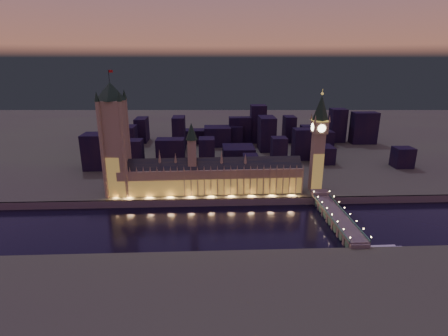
{
  "coord_description": "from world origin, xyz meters",
  "views": [
    {
      "loc": [
        -10.87,
        -302.94,
        151.55
      ],
      "look_at": [
        5.0,
        55.0,
        38.0
      ],
      "focal_mm": 28.0,
      "sensor_mm": 36.0,
      "label": 1
    }
  ],
  "objects_px": {
    "palace_of_westminster": "(210,176)",
    "westminster_bridge": "(335,217)",
    "victoria_tower": "(115,135)",
    "river_boat": "(381,250)",
    "elizabeth_tower": "(319,136)"
  },
  "relations": [
    {
      "from": "palace_of_westminster",
      "to": "victoria_tower",
      "type": "bearing_deg",
      "value": 179.89
    },
    {
      "from": "victoria_tower",
      "to": "westminster_bridge",
      "type": "xyz_separation_m",
      "value": [
        219.02,
        -65.38,
        -67.75
      ]
    },
    {
      "from": "victoria_tower",
      "to": "elizabeth_tower",
      "type": "bearing_deg",
      "value": -0.0
    },
    {
      "from": "westminster_bridge",
      "to": "river_boat",
      "type": "distance_m",
      "value": 58.05
    },
    {
      "from": "river_boat",
      "to": "elizabeth_tower",
      "type": "bearing_deg",
      "value": 99.64
    },
    {
      "from": "westminster_bridge",
      "to": "river_boat",
      "type": "bearing_deg",
      "value": -70.47
    },
    {
      "from": "westminster_bridge",
      "to": "river_boat",
      "type": "relative_size",
      "value": 2.34
    },
    {
      "from": "victoria_tower",
      "to": "elizabeth_tower",
      "type": "height_order",
      "value": "victoria_tower"
    },
    {
      "from": "palace_of_westminster",
      "to": "river_boat",
      "type": "height_order",
      "value": "palace_of_westminster"
    },
    {
      "from": "victoria_tower",
      "to": "westminster_bridge",
      "type": "relative_size",
      "value": 1.17
    },
    {
      "from": "palace_of_westminster",
      "to": "westminster_bridge",
      "type": "height_order",
      "value": "palace_of_westminster"
    },
    {
      "from": "palace_of_westminster",
      "to": "elizabeth_tower",
      "type": "relative_size",
      "value": 1.79
    },
    {
      "from": "river_boat",
      "to": "victoria_tower",
      "type": "bearing_deg",
      "value": 153.29
    },
    {
      "from": "river_boat",
      "to": "westminster_bridge",
      "type": "bearing_deg",
      "value": 109.53
    },
    {
      "from": "river_boat",
      "to": "palace_of_westminster",
      "type": "bearing_deg",
      "value": 139.18
    }
  ]
}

